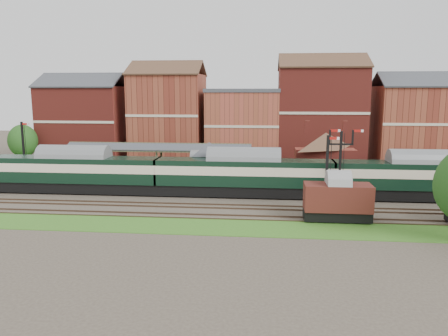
# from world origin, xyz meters

# --- Properties ---
(ground) EXTENTS (160.00, 160.00, 0.00)m
(ground) POSITION_xyz_m (0.00, 0.00, 0.00)
(ground) COLOR #473D33
(ground) RESTS_ON ground
(grass_back) EXTENTS (90.00, 4.50, 0.06)m
(grass_back) POSITION_xyz_m (0.00, 16.00, 0.03)
(grass_back) COLOR #2D6619
(grass_back) RESTS_ON ground
(grass_front) EXTENTS (90.00, 5.00, 0.06)m
(grass_front) POSITION_xyz_m (0.00, -12.00, 0.03)
(grass_front) COLOR #2D6619
(grass_front) RESTS_ON ground
(fence) EXTENTS (90.00, 0.12, 1.50)m
(fence) POSITION_xyz_m (0.00, 18.00, 0.75)
(fence) COLOR #193823
(fence) RESTS_ON ground
(platform) EXTENTS (55.00, 3.40, 1.00)m
(platform) POSITION_xyz_m (-5.00, 9.75, 0.50)
(platform) COLOR #2D2D2D
(platform) RESTS_ON ground
(signal_box) EXTENTS (5.40, 5.40, 6.00)m
(signal_box) POSITION_xyz_m (-3.00, 3.25, 3.19)
(signal_box) COLOR #667754
(signal_box) RESTS_ON ground
(brick_hut) EXTENTS (3.20, 2.64, 2.94)m
(brick_hut) POSITION_xyz_m (5.00, 3.25, 1.20)
(brick_hut) COLOR maroon
(brick_hut) RESTS_ON ground
(station_building) EXTENTS (8.10, 8.10, 5.90)m
(station_building) POSITION_xyz_m (12.00, 9.75, 3.96)
(station_building) COLOR maroon
(station_building) RESTS_ON platform
(canopy) EXTENTS (26.00, 3.89, 4.08)m
(canopy) POSITION_xyz_m (-11.00, 9.75, 4.58)
(canopy) COLOR #434A2E
(canopy) RESTS_ON platform
(semaphore_bracket) EXTENTS (3.60, 0.25, 8.18)m
(semaphore_bracket) POSITION_xyz_m (12.04, -2.50, 4.63)
(semaphore_bracket) COLOR black
(semaphore_bracket) RESTS_ON ground
(semaphore_platform_end) EXTENTS (1.23, 0.25, 8.00)m
(semaphore_platform_end) POSITION_xyz_m (-29.98, 8.00, 4.16)
(semaphore_platform_end) COLOR black
(semaphore_platform_end) RESTS_ON ground
(semaphore_siding) EXTENTS (1.23, 0.25, 8.00)m
(semaphore_siding) POSITION_xyz_m (10.02, -7.00, 4.16)
(semaphore_siding) COLOR black
(semaphore_siding) RESTS_ON ground
(town_backdrop) EXTENTS (69.00, 10.00, 16.00)m
(town_backdrop) POSITION_xyz_m (-0.18, 25.00, 7.00)
(town_backdrop) COLOR maroon
(town_backdrop) RESTS_ON ground
(dmu_train) EXTENTS (61.39, 3.22, 4.72)m
(dmu_train) POSITION_xyz_m (1.49, 0.00, 2.74)
(dmu_train) COLOR black
(dmu_train) RESTS_ON ground
(platform_railcar) EXTENTS (15.89, 2.51, 3.66)m
(platform_railcar) POSITION_xyz_m (-2.56, 6.50, 2.16)
(platform_railcar) COLOR black
(platform_railcar) RESTS_ON ground
(goods_van_a) EXTENTS (6.24, 2.70, 3.78)m
(goods_van_a) POSITION_xyz_m (10.82, -9.00, 2.15)
(goods_van_a) COLOR black
(goods_van_a) RESTS_ON ground
(tree_back) EXTENTS (4.68, 4.68, 6.84)m
(tree_back) POSITION_xyz_m (-35.87, 17.98, 4.13)
(tree_back) COLOR #382619
(tree_back) RESTS_ON ground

